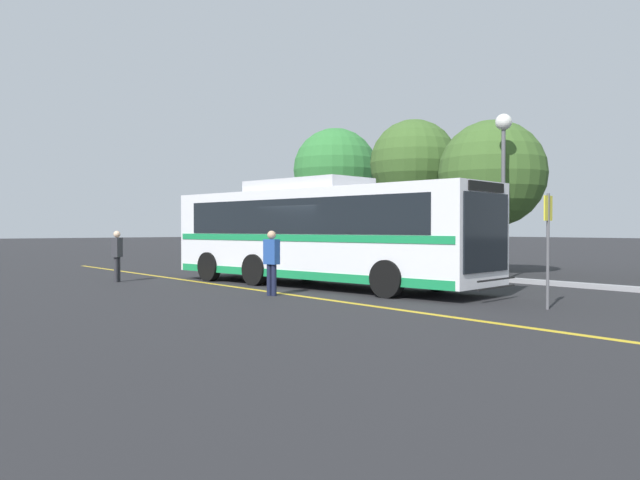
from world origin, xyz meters
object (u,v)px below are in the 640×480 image
Objects in this scene: pedestrian_0 at (272,259)px; street_lamp at (503,151)px; pedestrian_1 at (117,253)px; transit_bus at (320,231)px; tree_1 at (492,174)px; tree_2 at (335,171)px; tree_3 at (414,163)px; parked_car_1 at (335,256)px; bus_stop_sign at (548,237)px; parked_car_0 at (243,252)px.

street_lamp is (0.89, 9.25, 3.53)m from pedestrian_0.
pedestrian_1 is 13.83m from street_lamp.
pedestrian_1 is at bearing -60.12° from transit_bus.
pedestrian_1 is at bearing -114.99° from tree_1.
transit_bus is 7.13m from pedestrian_1.
tree_2 is (-12.25, 12.67, 4.00)m from pedestrian_0.
tree_1 is at bearing -8.06° from tree_3.
transit_bus is at bearing -134.10° from parked_car_1.
bus_stop_sign reaches higher than pedestrian_0.
bus_stop_sign is at bearing -35.93° from tree_3.
parked_car_0 is 18.88m from bus_stop_sign.
parked_car_1 is 12.46m from bus_stop_sign.
parked_car_1 is (-4.24, 4.22, -1.03)m from transit_bus.
parked_car_0 is 9.88m from pedestrian_1.
tree_1 is at bearing 133.56° from street_lamp.
tree_2 is (-6.66, 5.69, 4.31)m from parked_car_1.
tree_2 is (-18.50, 9.48, 3.37)m from bus_stop_sign.
street_lamp is (7.83, 10.84, 3.54)m from pedestrian_1.
parked_car_0 is 1.86× the size of bus_stop_sign.
tree_1 reaches higher than parked_car_1.
tree_3 is at bearing -48.92° from parked_car_0.
transit_bus is 1.96× the size of tree_1.
parked_car_0 is 13.93m from street_lamp.
pedestrian_1 is 0.67× the size of bus_stop_sign.
transit_bus is 2.54× the size of parked_car_1.
parked_car_1 is 6.42m from tree_3.
transit_bus reaches higher than parked_car_1.
tree_3 is at bearing -162.03° from transit_bus.
parked_car_1 is 8.94m from pedestrian_0.
pedestrian_0 is 11.64m from tree_1.
tree_2 reaches higher than pedestrian_1.
pedestrian_0 is 0.26× the size of tree_3.
parked_car_1 is at bearing -85.26° from parked_car_0.
tree_2 reaches higher than bus_stop_sign.
transit_bus is at bearing -64.18° from tree_3.
tree_1 is 0.89× the size of tree_3.
pedestrian_1 is at bearing -179.94° from pedestrian_0.
parked_car_0 is 0.83× the size of street_lamp.
bus_stop_sign is at bearing -98.15° from parked_car_0.
bus_stop_sign is at bearing 85.42° from transit_bus.
transit_bus is 7.60m from bus_stop_sign.
pedestrian_0 is 0.29× the size of tree_1.
street_lamp is (-5.37, 6.07, 2.90)m from bus_stop_sign.
parked_car_1 is at bearing -160.60° from street_lamp.
tree_2 reaches higher than parked_car_1.
street_lamp is at bearing -14.58° from tree_2.
bus_stop_sign is at bearing -113.22° from pedestrian_1.
tree_3 is (-4.78, 0.68, 0.84)m from tree_1.
pedestrian_0 is at bearing -85.00° from tree_1.
parked_car_1 is at bearing -87.93° from tree_3.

